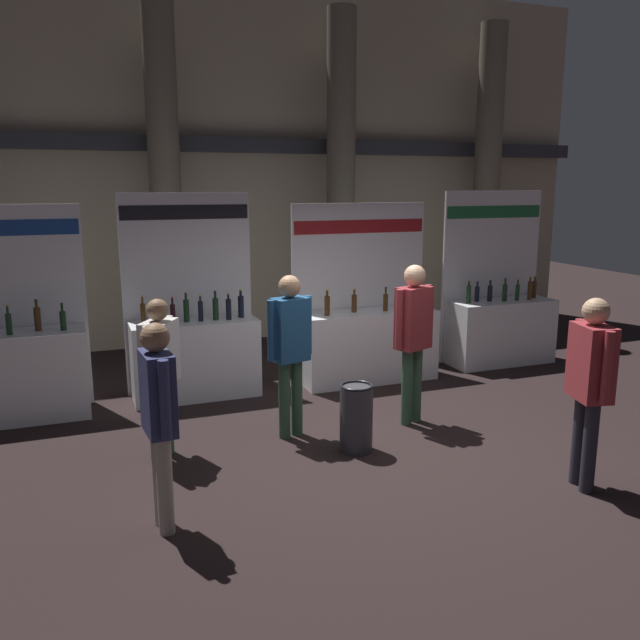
{
  "coord_description": "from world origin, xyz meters",
  "views": [
    {
      "loc": [
        -2.84,
        -5.83,
        2.68
      ],
      "look_at": [
        -0.43,
        0.48,
        1.26
      ],
      "focal_mm": 36.61,
      "sensor_mm": 36.0,
      "label": 1
    }
  ],
  "objects_px": {
    "visitor_1": "(159,410)",
    "visitor_0": "(413,329)",
    "exhibitor_booth_2": "(367,337)",
    "exhibitor_booth_1": "(194,348)",
    "exhibitor_booth_0": "(2,368)",
    "visitor_6": "(590,376)",
    "trash_bin": "(356,418)",
    "visitor_5": "(160,364)",
    "exhibitor_booth_3": "(499,323)",
    "visitor_2": "(290,341)"
  },
  "relations": [
    {
      "from": "visitor_0",
      "to": "visitor_5",
      "type": "xyz_separation_m",
      "value": [
        -2.76,
        0.05,
        -0.13
      ]
    },
    {
      "from": "trash_bin",
      "to": "visitor_2",
      "type": "xyz_separation_m",
      "value": [
        -0.5,
        0.6,
        0.7
      ]
    },
    {
      "from": "exhibitor_booth_0",
      "to": "exhibitor_booth_1",
      "type": "distance_m",
      "value": 2.21
    },
    {
      "from": "exhibitor_booth_1",
      "to": "exhibitor_booth_3",
      "type": "height_order",
      "value": "exhibitor_booth_3"
    },
    {
      "from": "exhibitor_booth_2",
      "to": "visitor_5",
      "type": "relative_size",
      "value": 1.51
    },
    {
      "from": "exhibitor_booth_2",
      "to": "visitor_1",
      "type": "relative_size",
      "value": 1.45
    },
    {
      "from": "exhibitor_booth_3",
      "to": "visitor_6",
      "type": "xyz_separation_m",
      "value": [
        -1.85,
        -3.8,
        0.43
      ]
    },
    {
      "from": "exhibitor_booth_3",
      "to": "exhibitor_booth_2",
      "type": "bearing_deg",
      "value": -177.26
    },
    {
      "from": "exhibitor_booth_3",
      "to": "visitor_1",
      "type": "height_order",
      "value": "exhibitor_booth_3"
    },
    {
      "from": "visitor_1",
      "to": "visitor_0",
      "type": "bearing_deg",
      "value": -69.79
    },
    {
      "from": "visitor_1",
      "to": "trash_bin",
      "type": "bearing_deg",
      "value": -71.63
    },
    {
      "from": "exhibitor_booth_0",
      "to": "exhibitor_booth_2",
      "type": "xyz_separation_m",
      "value": [
        4.56,
        -0.03,
        -0.02
      ]
    },
    {
      "from": "visitor_1",
      "to": "exhibitor_booth_0",
      "type": "bearing_deg",
      "value": 18.95
    },
    {
      "from": "visitor_2",
      "to": "exhibitor_booth_0",
      "type": "bearing_deg",
      "value": -44.05
    },
    {
      "from": "exhibitor_booth_3",
      "to": "visitor_6",
      "type": "bearing_deg",
      "value": -115.89
    },
    {
      "from": "exhibitor_booth_1",
      "to": "trash_bin",
      "type": "xyz_separation_m",
      "value": [
        1.2,
        -2.36,
        -0.27
      ]
    },
    {
      "from": "exhibitor_booth_1",
      "to": "visitor_1",
      "type": "distance_m",
      "value": 3.36
    },
    {
      "from": "trash_bin",
      "to": "visitor_5",
      "type": "relative_size",
      "value": 0.44
    },
    {
      "from": "exhibitor_booth_0",
      "to": "visitor_0",
      "type": "bearing_deg",
      "value": -22.01
    },
    {
      "from": "exhibitor_booth_0",
      "to": "visitor_6",
      "type": "relative_size",
      "value": 1.42
    },
    {
      "from": "visitor_2",
      "to": "visitor_0",
      "type": "bearing_deg",
      "value": 161.15
    },
    {
      "from": "trash_bin",
      "to": "visitor_1",
      "type": "xyz_separation_m",
      "value": [
        -2.05,
        -0.87,
        0.64
      ]
    },
    {
      "from": "exhibitor_booth_1",
      "to": "visitor_5",
      "type": "relative_size",
      "value": 1.6
    },
    {
      "from": "exhibitor_booth_3",
      "to": "trash_bin",
      "type": "relative_size",
      "value": 3.67
    },
    {
      "from": "visitor_0",
      "to": "visitor_1",
      "type": "bearing_deg",
      "value": -176.29
    },
    {
      "from": "exhibitor_booth_1",
      "to": "exhibitor_booth_3",
      "type": "xyz_separation_m",
      "value": [
        4.61,
        -0.04,
        -0.01
      ]
    },
    {
      "from": "exhibitor_booth_0",
      "to": "visitor_0",
      "type": "height_order",
      "value": "exhibitor_booth_0"
    },
    {
      "from": "trash_bin",
      "to": "exhibitor_booth_3",
      "type": "bearing_deg",
      "value": 34.3
    },
    {
      "from": "exhibitor_booth_2",
      "to": "visitor_0",
      "type": "xyz_separation_m",
      "value": [
        -0.24,
        -1.71,
        0.49
      ]
    },
    {
      "from": "exhibitor_booth_2",
      "to": "visitor_6",
      "type": "xyz_separation_m",
      "value": [
        0.41,
        -3.7,
        0.44
      ]
    },
    {
      "from": "visitor_6",
      "to": "exhibitor_booth_2",
      "type": "bearing_deg",
      "value": 20.27
    },
    {
      "from": "exhibitor_booth_0",
      "to": "visitor_0",
      "type": "xyz_separation_m",
      "value": [
        4.32,
        -1.75,
        0.47
      ]
    },
    {
      "from": "visitor_0",
      "to": "visitor_5",
      "type": "height_order",
      "value": "visitor_0"
    },
    {
      "from": "visitor_5",
      "to": "visitor_1",
      "type": "bearing_deg",
      "value": -155.95
    },
    {
      "from": "visitor_1",
      "to": "visitor_6",
      "type": "relative_size",
      "value": 0.96
    },
    {
      "from": "trash_bin",
      "to": "visitor_5",
      "type": "height_order",
      "value": "visitor_5"
    },
    {
      "from": "exhibitor_booth_3",
      "to": "visitor_6",
      "type": "distance_m",
      "value": 4.25
    },
    {
      "from": "exhibitor_booth_3",
      "to": "trash_bin",
      "type": "bearing_deg",
      "value": -145.7
    },
    {
      "from": "visitor_0",
      "to": "exhibitor_booth_2",
      "type": "bearing_deg",
      "value": 60.92
    },
    {
      "from": "visitor_1",
      "to": "visitor_5",
      "type": "xyz_separation_m",
      "value": [
        0.19,
        1.42,
        -0.03
      ]
    },
    {
      "from": "visitor_0",
      "to": "trash_bin",
      "type": "bearing_deg",
      "value": -172.34
    },
    {
      "from": "exhibitor_booth_1",
      "to": "visitor_6",
      "type": "height_order",
      "value": "exhibitor_booth_1"
    },
    {
      "from": "exhibitor_booth_0",
      "to": "visitor_0",
      "type": "relative_size",
      "value": 1.35
    },
    {
      "from": "trash_bin",
      "to": "visitor_1",
      "type": "distance_m",
      "value": 2.31
    },
    {
      "from": "exhibitor_booth_1",
      "to": "visitor_1",
      "type": "bearing_deg",
      "value": -104.58
    },
    {
      "from": "trash_bin",
      "to": "visitor_1",
      "type": "relative_size",
      "value": 0.42
    },
    {
      "from": "visitor_1",
      "to": "visitor_2",
      "type": "relative_size",
      "value": 0.95
    },
    {
      "from": "visitor_1",
      "to": "visitor_5",
      "type": "relative_size",
      "value": 1.04
    },
    {
      "from": "exhibitor_booth_2",
      "to": "visitor_1",
      "type": "height_order",
      "value": "exhibitor_booth_2"
    },
    {
      "from": "exhibitor_booth_0",
      "to": "trash_bin",
      "type": "distance_m",
      "value": 4.1
    }
  ]
}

